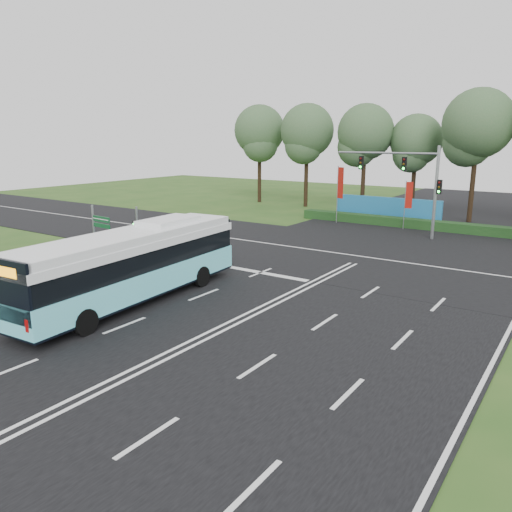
% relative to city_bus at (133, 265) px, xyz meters
% --- Properties ---
extents(ground, '(120.00, 120.00, 0.00)m').
position_rel_city_bus_xyz_m(ground, '(5.32, 2.61, -1.83)').
color(ground, '#284E1A').
rests_on(ground, ground).
extents(road_main, '(20.00, 120.00, 0.04)m').
position_rel_city_bus_xyz_m(road_main, '(5.32, 2.61, -1.81)').
color(road_main, black).
rests_on(road_main, ground).
extents(road_cross, '(120.00, 14.00, 0.05)m').
position_rel_city_bus_xyz_m(road_cross, '(5.32, 14.61, -1.81)').
color(road_cross, black).
rests_on(road_cross, ground).
extents(bike_path, '(5.00, 18.00, 0.06)m').
position_rel_city_bus_xyz_m(bike_path, '(-7.18, -0.39, -1.80)').
color(bike_path, black).
rests_on(bike_path, ground).
extents(kerb_strip, '(0.25, 18.00, 0.12)m').
position_rel_city_bus_xyz_m(kerb_strip, '(-4.78, -0.39, -1.77)').
color(kerb_strip, gray).
rests_on(kerb_strip, ground).
extents(city_bus, '(3.55, 12.82, 3.64)m').
position_rel_city_bus_xyz_m(city_bus, '(0.00, 0.00, 0.00)').
color(city_bus, '#66DFEE').
rests_on(city_bus, ground).
extents(pedestrian_signal, '(0.30, 0.41, 3.37)m').
position_rel_city_bus_xyz_m(pedestrian_signal, '(-6.26, 5.98, 0.01)').
color(pedestrian_signal, gray).
rests_on(pedestrian_signal, ground).
extents(street_sign, '(1.56, 0.22, 4.00)m').
position_rel_city_bus_xyz_m(street_sign, '(-4.89, 1.94, 0.69)').
color(street_sign, gray).
rests_on(street_sign, ground).
extents(banner_flag_left, '(0.71, 0.34, 5.14)m').
position_rel_city_bus_xyz_m(banner_flag_left, '(-1.73, 25.75, 1.49)').
color(banner_flag_left, gray).
rests_on(banner_flag_left, ground).
extents(banner_flag_mid, '(0.59, 0.19, 4.09)m').
position_rel_city_bus_xyz_m(banner_flag_mid, '(4.34, 26.10, 0.86)').
color(banner_flag_mid, gray).
rests_on(banner_flag_mid, ground).
extents(traffic_light_gantry, '(8.41, 0.28, 7.00)m').
position_rel_city_bus_xyz_m(traffic_light_gantry, '(5.52, 23.11, 2.83)').
color(traffic_light_gantry, gray).
rests_on(traffic_light_gantry, ground).
extents(hedge, '(22.00, 1.20, 0.80)m').
position_rel_city_bus_xyz_m(hedge, '(5.32, 27.11, -1.43)').
color(hedge, '#133415').
rests_on(hedge, ground).
extents(blue_hoarding, '(10.00, 0.30, 2.20)m').
position_rel_city_bus_xyz_m(blue_hoarding, '(1.32, 29.61, -0.73)').
color(blue_hoarding, '#1D6CA1').
rests_on(blue_hoarding, ground).
extents(eucalyptus_row, '(49.03, 8.91, 12.87)m').
position_rel_city_bus_xyz_m(eucalyptus_row, '(6.08, 33.96, 6.67)').
color(eucalyptus_row, black).
rests_on(eucalyptus_row, ground).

